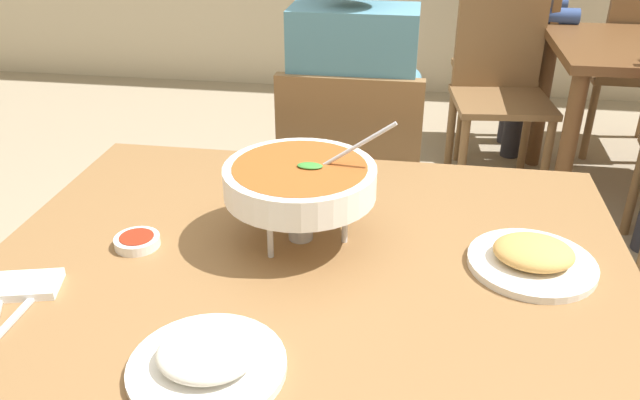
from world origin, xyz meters
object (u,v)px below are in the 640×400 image
object	(u,v)px
curry_bowl	(300,181)
chair_bg_window	(636,63)
chair_bg_middle	(517,59)
chair_bg_right	(500,80)
dining_table_main	(308,300)
patron_bg_middle	(511,13)
diner_main	(353,113)
appetizer_plate	(533,258)
sauce_dish	(137,241)
chair_diner_main	(350,187)
rice_plate	(207,360)

from	to	relation	value
curry_bowl	chair_bg_window	distance (m)	2.73
chair_bg_middle	chair_bg_right	distance (m)	0.43
dining_table_main	chair_bg_right	size ratio (longest dim) A/B	1.39
patron_bg_middle	diner_main	bearing A→B (deg)	-111.50
dining_table_main	diner_main	world-z (taller)	diner_main
appetizer_plate	sauce_dish	xyz separation A→B (m)	(-0.77, -0.04, -0.01)
diner_main	appetizer_plate	world-z (taller)	diner_main
chair_diner_main	chair_bg_window	world-z (taller)	same
dining_table_main	rice_plate	bearing A→B (deg)	-106.28
chair_bg_middle	sauce_dish	bearing A→B (deg)	-113.20
diner_main	appetizer_plate	bearing A→B (deg)	-61.24
appetizer_plate	sauce_dish	bearing A→B (deg)	-176.71
chair_bg_window	patron_bg_middle	distance (m)	0.71
chair_diner_main	sauce_dish	world-z (taller)	chair_diner_main
rice_plate	chair_bg_right	xyz separation A→B (m)	(0.67, 2.35, -0.25)
curry_bowl	patron_bg_middle	xyz separation A→B (m)	(0.66, 2.35, -0.12)
rice_plate	chair_bg_window	xyz separation A→B (m)	(1.40, 2.76, -0.25)
patron_bg_middle	chair_bg_right	bearing A→B (deg)	-98.59
diner_main	patron_bg_middle	xyz separation A→B (m)	(0.64, 1.61, 0.00)
diner_main	chair_bg_middle	bearing A→B (deg)	66.67
sauce_dish	appetizer_plate	bearing A→B (deg)	3.29
appetizer_plate	patron_bg_middle	xyz separation A→B (m)	(0.21, 2.39, -0.01)
chair_bg_middle	dining_table_main	bearing A→B (deg)	-106.05
rice_plate	chair_bg_right	distance (m)	2.46
diner_main	rice_plate	world-z (taller)	diner_main
curry_bowl	sauce_dish	size ratio (longest dim) A/B	3.69
diner_main	chair_diner_main	bearing A→B (deg)	-90.00
chair_bg_right	chair_bg_window	bearing A→B (deg)	29.58
curry_bowl	patron_bg_middle	world-z (taller)	patron_bg_middle
dining_table_main	sauce_dish	world-z (taller)	sauce_dish
chair_diner_main	rice_plate	distance (m)	1.14
dining_table_main	appetizer_plate	size ratio (longest dim) A/B	5.20
diner_main	chair_bg_window	size ratio (longest dim) A/B	1.46
chair_diner_main	patron_bg_middle	world-z (taller)	patron_bg_middle
appetizer_plate	chair_bg_middle	size ratio (longest dim) A/B	0.27
sauce_dish	patron_bg_middle	size ratio (longest dim) A/B	0.07
dining_table_main	chair_bg_right	distance (m)	2.11
chair_diner_main	sauce_dish	xyz separation A→B (m)	(-0.35, -0.78, 0.24)
diner_main	patron_bg_middle	size ratio (longest dim) A/B	1.00
chair_diner_main	sauce_dish	distance (m)	0.89
chair_bg_window	patron_bg_middle	xyz separation A→B (m)	(-0.67, -0.01, 0.24)
patron_bg_middle	curry_bowl	bearing A→B (deg)	-105.75
dining_table_main	chair_diner_main	xyz separation A→B (m)	(-0.00, 0.78, -0.13)
rice_plate	chair_bg_middle	distance (m)	2.88
chair_bg_window	patron_bg_middle	world-z (taller)	patron_bg_middle
curry_bowl	patron_bg_middle	bearing A→B (deg)	74.25
chair_bg_middle	chair_bg_right	xyz separation A→B (m)	(-0.12, -0.41, 0.00)
sauce_dish	patron_bg_middle	xyz separation A→B (m)	(0.98, 2.43, -0.00)
diner_main	sauce_dish	size ratio (longest dim) A/B	14.56
chair_bg_right	chair_bg_window	distance (m)	0.83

